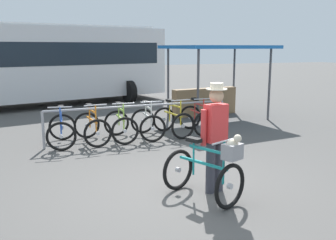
# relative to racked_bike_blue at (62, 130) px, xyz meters

# --- Properties ---
(ground_plane) EXTENTS (80.00, 80.00, 0.00)m
(ground_plane) POSITION_rel_racked_bike_blue_xyz_m (1.45, -3.58, -0.37)
(ground_plane) COLOR #514F4C
(bike_rack_rail) EXTENTS (4.61, 0.14, 0.88)m
(bike_rack_rail) POSITION_rel_racked_bike_blue_xyz_m (1.86, -0.15, 0.33)
(bike_rack_rail) COLOR #99999E
(bike_rack_rail) RESTS_ON ground
(racked_bike_blue) EXTENTS (0.80, 1.17, 0.97)m
(racked_bike_blue) POSITION_rel_racked_bike_blue_xyz_m (0.00, 0.00, 0.00)
(racked_bike_blue) COLOR black
(racked_bike_blue) RESTS_ON ground
(racked_bike_orange) EXTENTS (0.74, 1.14, 0.97)m
(racked_bike_orange) POSITION_rel_racked_bike_blue_xyz_m (0.70, 0.01, 0.00)
(racked_bike_orange) COLOR black
(racked_bike_orange) RESTS_ON ground
(racked_bike_lime) EXTENTS (0.71, 1.11, 0.97)m
(racked_bike_lime) POSITION_rel_racked_bike_blue_xyz_m (1.40, 0.03, -0.00)
(racked_bike_lime) COLOR black
(racked_bike_lime) RESTS_ON ground
(racked_bike_white) EXTENTS (0.74, 1.13, 0.97)m
(racked_bike_white) POSITION_rel_racked_bike_blue_xyz_m (2.10, 0.04, -0.00)
(racked_bike_white) COLOR black
(racked_bike_white) RESTS_ON ground
(racked_bike_yellow) EXTENTS (0.78, 1.17, 0.97)m
(racked_bike_yellow) POSITION_rel_racked_bike_blue_xyz_m (2.80, 0.05, -0.00)
(racked_bike_yellow) COLOR black
(racked_bike_yellow) RESTS_ON ground
(racked_bike_red) EXTENTS (0.70, 1.12, 0.97)m
(racked_bike_red) POSITION_rel_racked_bike_blue_xyz_m (3.50, 0.06, -0.00)
(racked_bike_red) COLOR black
(racked_bike_red) RESTS_ON ground
(featured_bicycle) EXTENTS (1.03, 1.26, 1.09)m
(featured_bicycle) POSITION_rel_racked_bike_blue_xyz_m (1.67, -4.13, 0.12)
(featured_bicycle) COLOR black
(featured_bicycle) RESTS_ON ground
(person_with_featured_bike) EXTENTS (0.52, 0.32, 1.72)m
(person_with_featured_bike) POSITION_rel_racked_bike_blue_xyz_m (1.93, -3.84, 0.58)
(person_with_featured_bike) COLOR #383842
(person_with_featured_bike) RESTS_ON ground
(bus_distant) EXTENTS (10.31, 4.84, 3.08)m
(bus_distant) POSITION_rel_racked_bike_blue_xyz_m (-0.12, 6.61, 1.37)
(bus_distant) COLOR silver
(bus_distant) RESTS_ON ground
(market_stall) EXTENTS (3.33, 2.62, 2.30)m
(market_stall) POSITION_rel_racked_bike_blue_xyz_m (4.95, 2.03, 1.03)
(market_stall) COLOR #4C4C51
(market_stall) RESTS_ON ground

